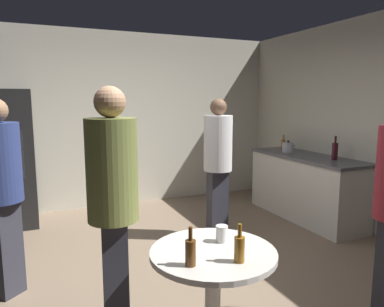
# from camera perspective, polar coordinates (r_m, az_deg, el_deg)

# --- Properties ---
(ground_plane) EXTENTS (5.20, 5.20, 0.10)m
(ground_plane) POSITION_cam_1_polar(r_m,az_deg,el_deg) (3.67, -2.17, -19.41)
(ground_plane) COLOR #7A6651
(wall_back) EXTENTS (5.32, 0.06, 2.70)m
(wall_back) POSITION_cam_1_polar(r_m,az_deg,el_deg) (5.79, -11.81, 5.19)
(wall_back) COLOR beige
(wall_back) RESTS_ON ground_plane
(wall_side_right) EXTENTS (0.06, 5.20, 2.70)m
(wall_side_right) POSITION_cam_1_polar(r_m,az_deg,el_deg) (4.87, 27.99, 3.76)
(wall_side_right) COLOR beige
(wall_side_right) RESTS_ON ground_plane
(refrigerator) EXTENTS (0.70, 0.68, 1.80)m
(refrigerator) POSITION_cam_1_polar(r_m,az_deg,el_deg) (5.30, -27.37, -0.79)
(refrigerator) COLOR black
(refrigerator) RESTS_ON ground_plane
(kitchen_counter) EXTENTS (0.64, 1.84, 0.90)m
(kitchen_counter) POSITION_cam_1_polar(r_m,az_deg,el_deg) (5.36, 17.55, -5.02)
(kitchen_counter) COLOR beige
(kitchen_counter) RESTS_ON ground_plane
(kettle) EXTENTS (0.24, 0.17, 0.18)m
(kettle) POSITION_cam_1_polar(r_m,az_deg,el_deg) (5.50, 14.98, 0.95)
(kettle) COLOR #B2B2B7
(kettle) RESTS_ON kitchen_counter
(wine_bottle_on_counter) EXTENTS (0.08, 0.08, 0.31)m
(wine_bottle_on_counter) POSITION_cam_1_polar(r_m,az_deg,el_deg) (4.99, 21.67, 0.41)
(wine_bottle_on_counter) COLOR #3F141E
(wine_bottle_on_counter) RESTS_ON kitchen_counter
(beer_bottle_on_counter) EXTENTS (0.06, 0.06, 0.23)m
(beer_bottle_on_counter) POSITION_cam_1_polar(r_m,az_deg,el_deg) (5.76, 14.24, 1.43)
(beer_bottle_on_counter) COLOR #8C5919
(beer_bottle_on_counter) RESTS_ON kitchen_counter
(foreground_table) EXTENTS (0.80, 0.80, 0.73)m
(foreground_table) POSITION_cam_1_polar(r_m,az_deg,el_deg) (2.39, 3.34, -17.35)
(foreground_table) COLOR beige
(foreground_table) RESTS_ON ground_plane
(beer_bottle_amber) EXTENTS (0.06, 0.06, 0.23)m
(beer_bottle_amber) POSITION_cam_1_polar(r_m,az_deg,el_deg) (2.18, 7.51, -14.62)
(beer_bottle_amber) COLOR #8C5919
(beer_bottle_amber) RESTS_ON foreground_table
(beer_bottle_brown) EXTENTS (0.06, 0.06, 0.23)m
(beer_bottle_brown) POSITION_cam_1_polar(r_m,az_deg,el_deg) (2.12, -0.24, -15.25)
(beer_bottle_brown) COLOR #593314
(beer_bottle_brown) RESTS_ON foreground_table
(plastic_cup_white) EXTENTS (0.08, 0.08, 0.11)m
(plastic_cup_white) POSITION_cam_1_polar(r_m,az_deg,el_deg) (2.46, 4.73, -12.52)
(plastic_cup_white) COLOR white
(plastic_cup_white) RESTS_ON foreground_table
(person_in_white_shirt) EXTENTS (0.35, 0.35, 1.68)m
(person_in_white_shirt) POSITION_cam_1_polar(r_m,az_deg,el_deg) (4.31, 4.11, -0.64)
(person_in_white_shirt) COLOR #2D2D38
(person_in_white_shirt) RESTS_ON ground_plane
(person_in_olive_shirt) EXTENTS (0.39, 0.39, 1.76)m
(person_in_olive_shirt) POSITION_cam_1_polar(r_m,az_deg,el_deg) (2.48, -12.41, -6.58)
(person_in_olive_shirt) COLOR #2D2D38
(person_in_olive_shirt) RESTS_ON ground_plane
(person_in_navy_shirt) EXTENTS (0.48, 0.48, 1.68)m
(person_in_navy_shirt) POSITION_cam_1_polar(r_m,az_deg,el_deg) (3.39, -28.00, -4.16)
(person_in_navy_shirt) COLOR #2D2D38
(person_in_navy_shirt) RESTS_ON ground_plane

